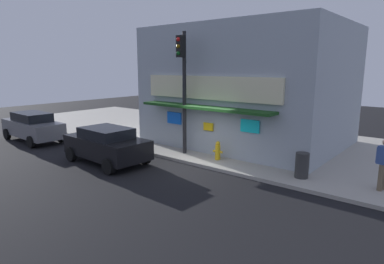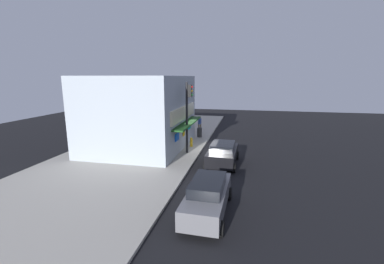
{
  "view_description": "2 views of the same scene",
  "coord_description": "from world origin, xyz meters",
  "px_view_note": "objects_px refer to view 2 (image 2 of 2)",
  "views": [
    {
      "loc": [
        8.56,
        -10.61,
        4.19
      ],
      "look_at": [
        -1.14,
        1.23,
        1.16
      ],
      "focal_mm": 30.87,
      "sensor_mm": 36.0,
      "label": 1
    },
    {
      "loc": [
        -21.02,
        -3.65,
        6.12
      ],
      "look_at": [
        0.28,
        0.96,
        1.49
      ],
      "focal_mm": 24.24,
      "sensor_mm": 36.0,
      "label": 2
    }
  ],
  "objects_px": {
    "fire_hydrant": "(191,142)",
    "pedestrian": "(200,123)",
    "trash_can": "(200,132)",
    "parked_car_black": "(223,153)",
    "parked_car_grey": "(208,196)",
    "traffic_light": "(188,109)"
  },
  "relations": [
    {
      "from": "traffic_light",
      "to": "parked_car_black",
      "type": "distance_m",
      "value": 4.55
    },
    {
      "from": "trash_can",
      "to": "pedestrian",
      "type": "height_order",
      "value": "pedestrian"
    },
    {
      "from": "parked_car_black",
      "to": "fire_hydrant",
      "type": "bearing_deg",
      "value": 39.31
    },
    {
      "from": "traffic_light",
      "to": "fire_hydrant",
      "type": "distance_m",
      "value": 3.69
    },
    {
      "from": "fire_hydrant",
      "to": "trash_can",
      "type": "relative_size",
      "value": 0.88
    },
    {
      "from": "parked_car_black",
      "to": "traffic_light",
      "type": "bearing_deg",
      "value": 57.07
    },
    {
      "from": "trash_can",
      "to": "parked_car_black",
      "type": "height_order",
      "value": "parked_car_black"
    },
    {
      "from": "fire_hydrant",
      "to": "trash_can",
      "type": "height_order",
      "value": "trash_can"
    },
    {
      "from": "fire_hydrant",
      "to": "pedestrian",
      "type": "distance_m",
      "value": 6.39
    },
    {
      "from": "fire_hydrant",
      "to": "trash_can",
      "type": "distance_m",
      "value": 3.81
    },
    {
      "from": "pedestrian",
      "to": "trash_can",
      "type": "bearing_deg",
      "value": -169.82
    },
    {
      "from": "pedestrian",
      "to": "parked_car_black",
      "type": "xyz_separation_m",
      "value": [
        -10.15,
        -3.54,
        -0.27
      ]
    },
    {
      "from": "traffic_light",
      "to": "pedestrian",
      "type": "height_order",
      "value": "traffic_light"
    },
    {
      "from": "fire_hydrant",
      "to": "parked_car_grey",
      "type": "distance_m",
      "value": 11.16
    },
    {
      "from": "parked_car_black",
      "to": "parked_car_grey",
      "type": "distance_m",
      "value": 6.92
    },
    {
      "from": "trash_can",
      "to": "pedestrian",
      "type": "relative_size",
      "value": 0.54
    },
    {
      "from": "trash_can",
      "to": "parked_car_black",
      "type": "distance_m",
      "value": 8.21
    },
    {
      "from": "trash_can",
      "to": "parked_car_grey",
      "type": "relative_size",
      "value": 0.21
    },
    {
      "from": "traffic_light",
      "to": "trash_can",
      "type": "xyz_separation_m",
      "value": [
        5.69,
        0.13,
        -3.1
      ]
    },
    {
      "from": "pedestrian",
      "to": "parked_car_black",
      "type": "relative_size",
      "value": 0.42
    },
    {
      "from": "fire_hydrant",
      "to": "trash_can",
      "type": "bearing_deg",
      "value": -0.33
    },
    {
      "from": "fire_hydrant",
      "to": "pedestrian",
      "type": "bearing_deg",
      "value": 3.92
    }
  ]
}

